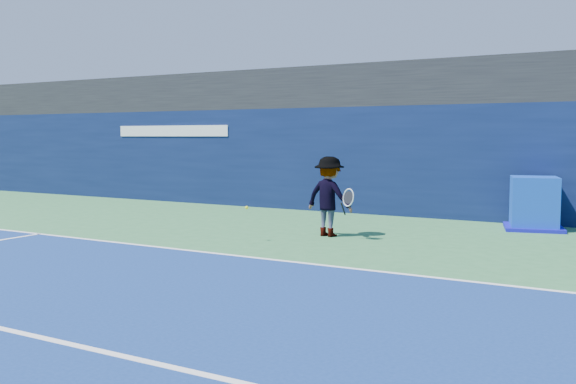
# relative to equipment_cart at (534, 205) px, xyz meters

# --- Properties ---
(ground) EXTENTS (80.00, 80.00, 0.00)m
(ground) POSITION_rel_equipment_cart_xyz_m (-4.45, -9.25, -0.56)
(ground) COLOR #32703F
(ground) RESTS_ON ground
(baseline) EXTENTS (24.00, 0.10, 0.01)m
(baseline) POSITION_rel_equipment_cart_xyz_m (-4.45, -6.25, -0.55)
(baseline) COLOR white
(baseline) RESTS_ON ground
(stadium_band) EXTENTS (36.00, 3.00, 1.20)m
(stadium_band) POSITION_rel_equipment_cart_xyz_m (-4.45, 2.25, 3.04)
(stadium_band) COLOR black
(stadium_band) RESTS_ON back_wall_assembly
(back_wall_assembly) EXTENTS (36.00, 1.03, 3.00)m
(back_wall_assembly) POSITION_rel_equipment_cart_xyz_m (-4.46, 1.25, 0.94)
(back_wall_assembly) COLOR #0A1539
(back_wall_assembly) RESTS_ON ground
(equipment_cart) EXTENTS (1.56, 1.56, 1.24)m
(equipment_cart) POSITION_rel_equipment_cart_xyz_m (0.00, 0.00, 0.00)
(equipment_cart) COLOR #0C36AE
(equipment_cart) RESTS_ON ground
(tennis_player) EXTENTS (1.36, 0.82, 1.74)m
(tennis_player) POSITION_rel_equipment_cart_xyz_m (-3.73, -3.29, 0.31)
(tennis_player) COLOR white
(tennis_player) RESTS_ON ground
(tennis_ball) EXTENTS (0.07, 0.07, 0.07)m
(tennis_ball) POSITION_rel_equipment_cart_xyz_m (-4.89, -4.79, 0.15)
(tennis_ball) COLOR yellow
(tennis_ball) RESTS_ON ground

